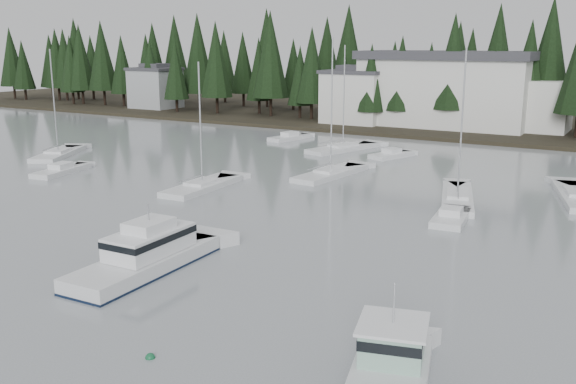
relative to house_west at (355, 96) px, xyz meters
The scene contains 17 objects.
far_shore_land 25.88m from the house_west, 45.00° to the left, with size 240.00×54.00×1.00m, color black.
conifer_treeline 19.87m from the house_west, 21.25° to the left, with size 200.00×22.00×20.00m, color black, non-canonical shape.
house_west is the anchor object (origin of this frame).
house_far_west 42.05m from the house_west, behind, with size 8.48×7.42×8.25m.
harbor_inn 15.45m from the house_west, 12.52° to the left, with size 29.50×11.50×10.90m.
cabin_cruiser_center 66.86m from the house_west, 75.63° to the right, with size 3.50×10.36×4.41m.
lobster_boat_teal 77.91m from the house_west, 64.55° to the right, with size 4.82×8.56×4.51m.
sailboat_1 23.55m from the house_west, 68.85° to the right, with size 5.77×10.62×12.88m.
sailboat_2 48.27m from the house_west, 55.40° to the right, with size 5.36×11.10×12.84m.
sailboat_3 45.48m from the house_west, 113.42° to the right, with size 6.92×9.91×12.49m.
sailboat_4 38.67m from the house_west, 68.88° to the right, with size 3.73×10.15×13.77m.
sailboat_8 47.24m from the house_west, 82.03° to the right, with size 3.30×9.45×11.61m.
runabout_0 49.28m from the house_west, 101.57° to the right, with size 3.46×7.08×1.42m.
runabout_1 54.25m from the house_west, 58.04° to the right, with size 2.82×5.49×1.42m.
runabout_3 17.90m from the house_west, 95.10° to the right, with size 3.50×6.89×1.42m.
runabout_4 28.03m from the house_west, 56.77° to the right, with size 3.96×5.97×1.42m.
mooring_buoy_green 76.51m from the house_west, 71.75° to the right, with size 0.42×0.42×0.42m, color #145933.
Camera 1 is at (23.04, -11.51, 12.72)m, focal length 40.00 mm.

